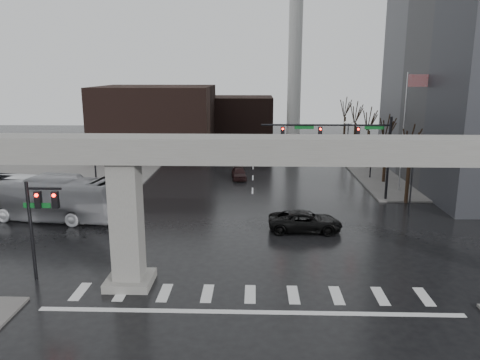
{
  "coord_description": "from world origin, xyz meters",
  "views": [
    {
      "loc": [
        0.19,
        -24.92,
        12.17
      ],
      "look_at": [
        -0.84,
        7.68,
        4.5
      ],
      "focal_mm": 35.0,
      "sensor_mm": 36.0,
      "label": 1
    }
  ],
  "objects": [
    {
      "name": "ground",
      "position": [
        0.0,
        0.0,
        0.0
      ],
      "size": [
        160.0,
        160.0,
        0.0
      ],
      "primitive_type": "plane",
      "color": "black",
      "rests_on": "ground"
    },
    {
      "name": "sidewalk_ne",
      "position": [
        26.0,
        36.0,
        0.07
      ],
      "size": [
        28.0,
        36.0,
        0.15
      ],
      "primitive_type": "cube",
      "color": "slate",
      "rests_on": "ground"
    },
    {
      "name": "sidewalk_nw",
      "position": [
        -26.0,
        36.0,
        0.07
      ],
      "size": [
        28.0,
        36.0,
        0.15
      ],
      "primitive_type": "cube",
      "color": "slate",
      "rests_on": "ground"
    },
    {
      "name": "elevated_guideway",
      "position": [
        1.26,
        0.0,
        6.88
      ],
      "size": [
        48.0,
        2.6,
        8.7
      ],
      "color": "gray",
      "rests_on": "ground"
    },
    {
      "name": "building_far_left",
      "position": [
        -14.0,
        42.0,
        5.0
      ],
      "size": [
        16.0,
        14.0,
        10.0
      ],
      "primitive_type": "cube",
      "color": "black",
      "rests_on": "ground"
    },
    {
      "name": "building_far_mid",
      "position": [
        -2.0,
        52.0,
        4.0
      ],
      "size": [
        10.0,
        10.0,
        8.0
      ],
      "primitive_type": "cube",
      "color": "black",
      "rests_on": "ground"
    },
    {
      "name": "smokestack",
      "position": [
        6.0,
        46.0,
        13.35
      ],
      "size": [
        3.6,
        3.6,
        30.0
      ],
      "color": "silver",
      "rests_on": "ground"
    },
    {
      "name": "signal_mast_arm",
      "position": [
        8.99,
        18.8,
        5.83
      ],
      "size": [
        12.12,
        0.43,
        8.0
      ],
      "color": "black",
      "rests_on": "ground"
    },
    {
      "name": "signal_left_pole",
      "position": [
        -12.25,
        0.5,
        4.07
      ],
      "size": [
        2.3,
        0.3,
        6.0
      ],
      "color": "black",
      "rests_on": "ground"
    },
    {
      "name": "flagpole_assembly",
      "position": [
        15.29,
        22.0,
        7.53
      ],
      "size": [
        2.06,
        0.12,
        12.0
      ],
      "color": "silver",
      "rests_on": "ground"
    },
    {
      "name": "lamp_right_0",
      "position": [
        13.5,
        14.0,
        3.47
      ],
      "size": [
        1.22,
        0.32,
        5.11
      ],
      "color": "black",
      "rests_on": "ground"
    },
    {
      "name": "lamp_right_1",
      "position": [
        13.5,
        28.0,
        3.47
      ],
      "size": [
        1.22,
        0.32,
        5.11
      ],
      "color": "black",
      "rests_on": "ground"
    },
    {
      "name": "lamp_right_2",
      "position": [
        13.5,
        42.0,
        3.47
      ],
      "size": [
        1.22,
        0.32,
        5.11
      ],
      "color": "black",
      "rests_on": "ground"
    },
    {
      "name": "lamp_left_0",
      "position": [
        -13.5,
        14.0,
        3.47
      ],
      "size": [
        1.22,
        0.32,
        5.11
      ],
      "color": "black",
      "rests_on": "ground"
    },
    {
      "name": "lamp_left_1",
      "position": [
        -13.5,
        28.0,
        3.47
      ],
      "size": [
        1.22,
        0.32,
        5.11
      ],
      "color": "black",
      "rests_on": "ground"
    },
    {
      "name": "lamp_left_2",
      "position": [
        -13.5,
        42.0,
        3.47
      ],
      "size": [
        1.22,
        0.32,
        5.11
      ],
      "color": "black",
      "rests_on": "ground"
    },
    {
      "name": "tree_right_0",
      "position": [
        14.53,
        18.02,
        2.79
      ],
      "size": [
        1.09,
        1.58,
        7.5
      ],
      "color": "black",
      "rests_on": "ground"
    },
    {
      "name": "tree_right_1",
      "position": [
        14.53,
        26.02,
        2.85
      ],
      "size": [
        1.09,
        1.61,
        7.67
      ],
      "color": "black",
      "rests_on": "ground"
    },
    {
      "name": "tree_right_2",
      "position": [
        14.53,
        34.02,
        2.91
      ],
      "size": [
        1.1,
        1.63,
        7.85
      ],
      "color": "black",
      "rests_on": "ground"
    },
    {
      "name": "tree_right_3",
      "position": [
        14.53,
        42.02,
        2.98
      ],
      "size": [
        1.11,
        1.66,
        8.02
      ],
      "color": "black",
      "rests_on": "ground"
    },
    {
      "name": "tree_right_4",
      "position": [
        14.53,
        50.02,
        3.04
      ],
      "size": [
        1.12,
        1.69,
        8.19
      ],
      "color": "black",
      "rests_on": "ground"
    },
    {
      "name": "pickup_truck",
      "position": [
        4.14,
        9.66,
        0.79
      ],
      "size": [
        5.68,
        2.64,
        1.57
      ],
      "primitive_type": "imported",
      "rotation": [
        0.0,
        0.0,
        1.57
      ],
      "color": "black",
      "rests_on": "ground"
    },
    {
      "name": "city_bus",
      "position": [
        -17.54,
        11.99,
        1.87
      ],
      "size": [
        13.75,
        5.27,
        3.74
      ],
      "primitive_type": "imported",
      "rotation": [
        0.0,
        0.0,
        1.41
      ],
      "color": "#B8B8BD",
      "rests_on": "ground"
    },
    {
      "name": "far_car",
      "position": [
        -1.59,
        27.38,
        0.67
      ],
      "size": [
        1.97,
        4.09,
        1.35
      ],
      "primitive_type": "imported",
      "rotation": [
        0.0,
        0.0,
        0.1
      ],
      "color": "black",
      "rests_on": "ground"
    }
  ]
}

